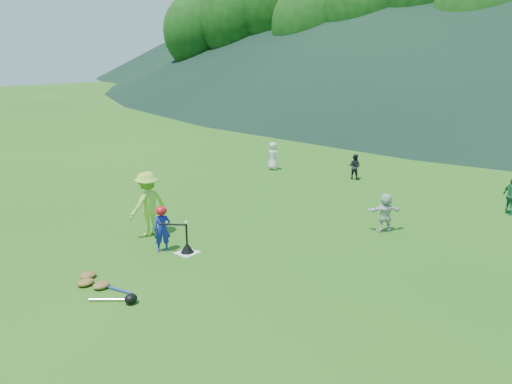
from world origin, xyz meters
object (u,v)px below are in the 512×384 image
at_px(batter_child, 162,229).
at_px(adult_coach, 148,204).
at_px(home_plate, 187,253).
at_px(equipment_pile, 101,285).
at_px(fielder_b, 355,167).
at_px(fielder_d, 385,212).
at_px(fielder_c, 512,196).
at_px(batting_tee, 187,248).
at_px(fielder_a, 273,156).

height_order(batter_child, adult_coach, adult_coach).
height_order(home_plate, equipment_pile, equipment_pile).
xyz_separation_m(fielder_b, fielder_d, (3.20, -4.38, 0.05)).
xyz_separation_m(home_plate, batter_child, (-0.53, -0.25, 0.52)).
distance_m(fielder_c, batting_tee, 9.17).
bearing_deg(home_plate, fielder_c, 56.69).
xyz_separation_m(home_plate, equipment_pile, (-0.02, -2.28, 0.06)).
xyz_separation_m(home_plate, adult_coach, (-1.63, 0.25, 0.80)).
bearing_deg(batter_child, fielder_b, 33.21).
xyz_separation_m(batter_child, fielder_d, (3.40, 4.42, -0.02)).
height_order(fielder_b, batting_tee, fielder_b).
relative_size(fielder_a, equipment_pile, 0.60).
bearing_deg(fielder_d, fielder_a, -74.52).
bearing_deg(fielder_a, adult_coach, 105.84).
bearing_deg(equipment_pile, batting_tee, 89.47).
height_order(home_plate, fielder_b, fielder_b).
relative_size(adult_coach, fielder_b, 1.76).
bearing_deg(adult_coach, batting_tee, 82.00).
bearing_deg(fielder_d, fielder_b, -98.01).
distance_m(home_plate, fielder_b, 8.56).
xyz_separation_m(adult_coach, fielder_d, (4.50, 3.91, -0.30)).
distance_m(home_plate, equipment_pile, 2.28).
bearing_deg(batter_child, fielder_d, -3.07).
relative_size(home_plate, equipment_pile, 0.25).
height_order(home_plate, fielder_a, fielder_a).
relative_size(batter_child, fielder_b, 1.14).
height_order(adult_coach, fielder_a, adult_coach).
bearing_deg(batting_tee, fielder_a, 113.93).
height_order(fielder_c, equipment_pile, fielder_c).
height_order(fielder_d, batting_tee, fielder_d).
relative_size(adult_coach, fielder_c, 1.49).
height_order(batter_child, batting_tee, batter_child).
xyz_separation_m(home_plate, fielder_b, (-0.33, 8.54, 0.45)).
bearing_deg(fielder_d, batter_child, 8.24).
relative_size(adult_coach, batting_tee, 2.37).
bearing_deg(fielder_d, batting_tee, 11.25).
xyz_separation_m(batter_child, fielder_b, (0.20, 8.79, -0.07)).
bearing_deg(batter_child, adult_coach, 99.78).
distance_m(home_plate, fielder_c, 9.17).
bearing_deg(batter_child, home_plate, -30.00).
bearing_deg(equipment_pile, adult_coach, 122.41).
relative_size(fielder_c, batting_tee, 1.59).
relative_size(fielder_b, fielder_d, 0.91).
height_order(batting_tee, equipment_pile, batting_tee).
xyz_separation_m(fielder_a, batting_tee, (3.50, -7.89, -0.41)).
xyz_separation_m(batter_child, fielder_a, (-2.97, 8.15, 0.01)).
bearing_deg(home_plate, adult_coach, 171.18).
distance_m(home_plate, batting_tee, 0.12).
bearing_deg(batter_child, batting_tee, -30.00).
distance_m(fielder_a, batting_tee, 8.64).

